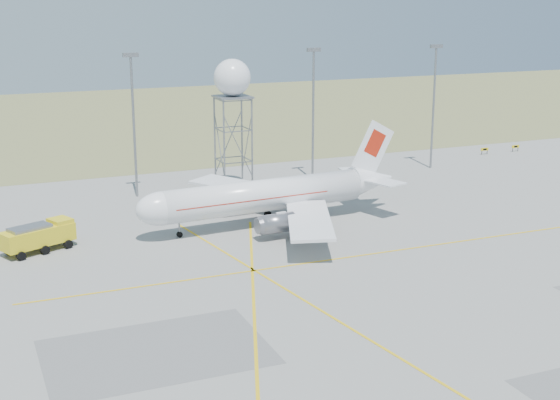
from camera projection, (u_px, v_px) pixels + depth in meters
name	position (u px, v px, depth m)	size (l,w,h in m)	color
ground	(471.00, 388.00, 57.57)	(400.00, 400.00, 0.00)	gray
grass_strip	(109.00, 120.00, 182.38)	(400.00, 120.00, 0.03)	olive
mast_b	(133.00, 113.00, 109.59)	(2.20, 0.50, 20.50)	gray
mast_c	(313.00, 103.00, 120.10)	(2.20, 0.50, 20.50)	gray
mast_d	(434.00, 96.00, 128.36)	(2.20, 0.50, 20.50)	gray
taxi_sign_near	(485.00, 150.00, 142.40)	(1.60, 0.17, 1.20)	black
taxi_sign_far	(516.00, 147.00, 145.02)	(1.60, 0.17, 1.20)	black
airliner_main	(268.00, 196.00, 97.82)	(36.07, 34.98, 12.27)	white
radar_tower	(233.00, 118.00, 113.62)	(5.36, 5.36, 19.40)	gray
fire_truck	(40.00, 238.00, 88.11)	(8.64, 5.79, 3.29)	gold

